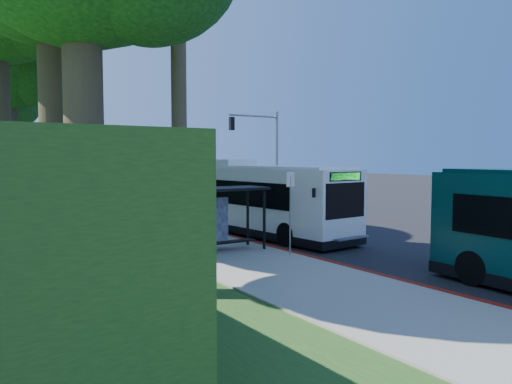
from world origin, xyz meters
TOP-DOWN VIEW (x-y plane):
  - ground at (0.00, 0.00)m, footprint 140.00×140.00m
  - sidewalk at (-7.30, 0.00)m, footprint 4.50×70.00m
  - red_curb at (-5.00, -4.00)m, footprint 0.25×30.00m
  - grass_verge at (-13.00, 5.00)m, footprint 8.00×70.00m
  - bus_shelter at (-7.26, -2.86)m, footprint 3.20×1.51m
  - stop_sign_pole at (-5.40, -5.00)m, footprint 0.35×0.06m
  - traffic_signal_pole at (3.78, 10.00)m, footprint 4.10×0.30m
  - tree_2 at (-11.89, 15.98)m, footprint 8.82×8.40m
  - white_bus at (-3.28, 0.98)m, footprint 3.58×12.24m
  - pickup at (1.94, 5.17)m, footprint 3.00×5.68m

SIDE VIEW (x-z plane):
  - ground at x=0.00m, z-range 0.00..0.00m
  - grass_verge at x=-13.00m, z-range 0.00..0.06m
  - sidewalk at x=-7.30m, z-range 0.00..0.12m
  - red_curb at x=-5.00m, z-range 0.00..0.13m
  - pickup at x=1.94m, z-range 0.00..1.52m
  - white_bus at x=-3.28m, z-range -0.04..3.55m
  - bus_shelter at x=-7.26m, z-range 0.53..3.08m
  - stop_sign_pole at x=-5.40m, z-range 0.50..3.67m
  - traffic_signal_pole at x=3.78m, z-range 0.92..7.92m
  - tree_2 at x=-11.89m, z-range 2.92..18.04m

